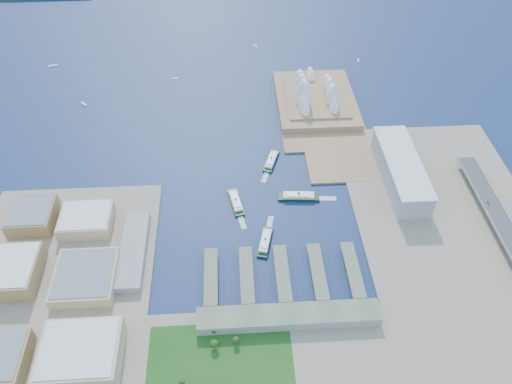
{
  "coord_description": "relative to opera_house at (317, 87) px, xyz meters",
  "views": [
    {
      "loc": [
        -38.01,
        -425.05,
        485.71
      ],
      "look_at": [
        -9.39,
        52.22,
        18.0
      ],
      "focal_mm": 35.0,
      "sensor_mm": 36.0,
      "label": 1
    }
  ],
  "objects": [
    {
      "name": "boat_a",
      "position": [
        -392.4,
        20.36,
        -30.64
      ],
      "size": [
        11.81,
        13.04,
        2.72
      ],
      "primitive_type": null,
      "rotation": [
        0.0,
        0.0,
        0.7
      ],
      "color": "white",
      "rests_on": "ground"
    },
    {
      "name": "boat_b",
      "position": [
        -242.39,
        91.95,
        -30.82
      ],
      "size": [
        8.89,
        3.56,
        2.36
      ],
      "primitive_type": null,
      "rotation": [
        0.0,
        0.0,
        1.63
      ],
      "color": "white",
      "rests_on": "ground"
    },
    {
      "name": "ferry_wharves",
      "position": [
        -91.0,
        -355.0,
        -27.35
      ],
      "size": [
        184.0,
        90.0,
        9.3
      ],
      "primitive_type": null,
      "color": "#56634B",
      "rests_on": "ground"
    },
    {
      "name": "boat_c",
      "position": [
        102.96,
        135.97,
        -30.77
      ],
      "size": [
        5.44,
        11.32,
        2.45
      ],
      "primitive_type": null,
      "rotation": [
        0.0,
        0.0,
        2.92
      ],
      "color": "white",
      "rests_on": "ground"
    },
    {
      "name": "peninsula",
      "position": [
        2.5,
        -20.0,
        -30.5
      ],
      "size": [
        135.0,
        220.0,
        3.0
      ],
      "primitive_type": "cube",
      "color": "#937150",
      "rests_on": "ground"
    },
    {
      "name": "terminal_building",
      "position": [
        -90.0,
        -415.0,
        -23.0
      ],
      "size": [
        200.0,
        28.0,
        12.0
      ],
      "primitive_type": "cube",
      "color": "gray",
      "rests_on": "south_land"
    },
    {
      "name": "opera_house",
      "position": [
        0.0,
        0.0,
        0.0
      ],
      "size": [
        134.0,
        180.0,
        58.0
      ],
      "primitive_type": null,
      "color": "white",
      "rests_on": "peninsula"
    },
    {
      "name": "toaster_building",
      "position": [
        90.0,
        -200.0,
        -11.5
      ],
      "size": [
        45.0,
        155.0,
        35.0
      ],
      "primitive_type": "cube",
      "color": "#95959B",
      "rests_on": "east_land"
    },
    {
      "name": "ferry_c",
      "position": [
        -107.15,
        -301.93,
        -27.25
      ],
      "size": [
        24.49,
        51.84,
        9.5
      ],
      "primitive_type": null,
      "rotation": [
        0.0,
        0.0,
        2.9
      ],
      "color": "black",
      "rests_on": "ground"
    },
    {
      "name": "park",
      "position": [
        -165.0,
        -470.0,
        -21.0
      ],
      "size": [
        150.0,
        110.0,
        16.0
      ],
      "primitive_type": null,
      "color": "#194714",
      "rests_on": "south_land"
    },
    {
      "name": "boat_e",
      "position": [
        -89.86,
        202.86,
        -30.58
      ],
      "size": [
        9.07,
        11.87,
        2.85
      ],
      "primitive_type": null,
      "rotation": [
        0.0,
        0.0,
        0.53
      ],
      "color": "white",
      "rests_on": "ground"
    },
    {
      "name": "ferry_d",
      "position": [
        -55.61,
        -224.79,
        -26.68
      ],
      "size": [
        57.24,
        18.6,
        10.65
      ],
      "primitive_type": null,
      "rotation": [
        0.0,
        0.0,
        1.49
      ],
      "color": "black",
      "rests_on": "ground"
    },
    {
      "name": "boat_d",
      "position": [
        -473.91,
        151.26,
        -30.6
      ],
      "size": [
        16.91,
        7.73,
        2.79
      ],
      "primitive_type": null,
      "rotation": [
        0.0,
        0.0,
        1.83
      ],
      "color": "white",
      "rests_on": "ground"
    },
    {
      "name": "ground",
      "position": [
        -105.0,
        -280.0,
        -32.0
      ],
      "size": [
        3000.0,
        3000.0,
        0.0
      ],
      "primitive_type": "plane",
      "color": "#10234D",
      "rests_on": "ground"
    },
    {
      "name": "west_buildings",
      "position": [
        -355.0,
        -350.0,
        -15.5
      ],
      "size": [
        200.0,
        280.0,
        27.0
      ],
      "primitive_type": null,
      "color": "olive",
      "rests_on": "west_land"
    },
    {
      "name": "west_land",
      "position": [
        -355.0,
        -385.0,
        -30.5
      ],
      "size": [
        220.0,
        390.0,
        3.0
      ],
      "primitive_type": "cube",
      "color": "gray",
      "rests_on": "ground"
    },
    {
      "name": "car_c",
      "position": [
        191.0,
        -263.54,
        -16.43
      ],
      "size": [
        2.01,
        4.93,
        1.43
      ],
      "primitive_type": "imported",
      "rotation": [
        0.0,
        0.0,
        3.14
      ],
      "color": "slate",
      "rests_on": "expressway"
    },
    {
      "name": "ferry_a",
      "position": [
        -142.11,
        -229.63,
        -27.12
      ],
      "size": [
        23.17,
        53.22,
        9.76
      ],
      "primitive_type": null,
      "rotation": [
        0.0,
        0.0,
        0.2
      ],
      "color": "black",
      "rests_on": "ground"
    },
    {
      "name": "east_land",
      "position": [
        135.0,
        -330.0,
        -30.5
      ],
      "size": [
        240.0,
        500.0,
        3.0
      ],
      "primitive_type": "cube",
      "color": "gray",
      "rests_on": "ground"
    },
    {
      "name": "ferry_b",
      "position": [
        -86.67,
        -146.77,
        -27.26
      ],
      "size": [
        28.86,
        51.46,
        9.47
      ],
      "primitive_type": null,
      "rotation": [
        0.0,
        0.0,
        -0.34
      ],
      "color": "black",
      "rests_on": "ground"
    }
  ]
}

